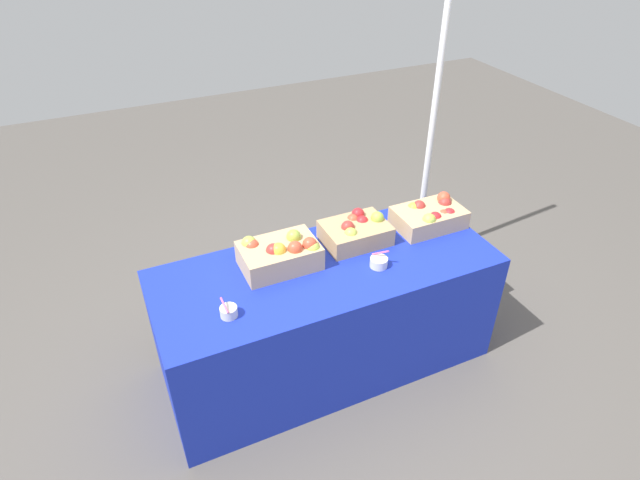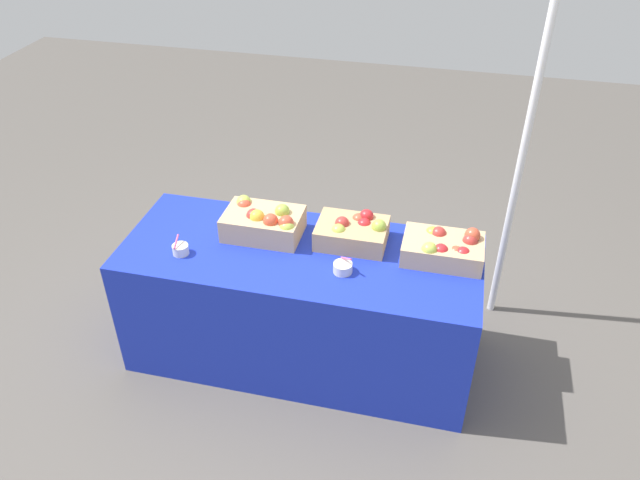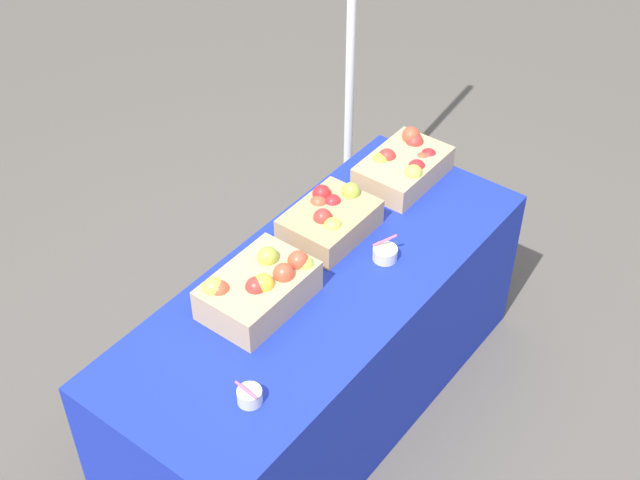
{
  "view_description": "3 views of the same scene",
  "coord_description": "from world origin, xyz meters",
  "px_view_note": "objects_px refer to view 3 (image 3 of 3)",
  "views": [
    {
      "loc": [
        -0.99,
        -2.07,
        2.5
      ],
      "look_at": [
        -0.02,
        0.04,
        0.89
      ],
      "focal_mm": 29.69,
      "sensor_mm": 36.0,
      "label": 1
    },
    {
      "loc": [
        0.71,
        -2.55,
        2.68
      ],
      "look_at": [
        0.11,
        -0.02,
        0.84
      ],
      "focal_mm": 35.05,
      "sensor_mm": 36.0,
      "label": 2
    },
    {
      "loc": [
        -1.94,
        -1.49,
        3.06
      ],
      "look_at": [
        -0.02,
        -0.02,
        0.97
      ],
      "focal_mm": 49.78,
      "sensor_mm": 36.0,
      "label": 3
    }
  ],
  "objects_px": {
    "apple_crate_right": "(260,287)",
    "sample_bowl_near": "(385,253)",
    "apple_crate_left": "(405,166)",
    "apple_crate_middle": "(330,219)",
    "sample_bowl_mid": "(250,396)",
    "tent_pole": "(351,31)"
  },
  "relations": [
    {
      "from": "sample_bowl_near",
      "to": "sample_bowl_mid",
      "type": "bearing_deg",
      "value": -177.06
    },
    {
      "from": "apple_crate_middle",
      "to": "sample_bowl_near",
      "type": "distance_m",
      "value": 0.27
    },
    {
      "from": "apple_crate_middle",
      "to": "sample_bowl_near",
      "type": "height_order",
      "value": "apple_crate_middle"
    },
    {
      "from": "apple_crate_left",
      "to": "apple_crate_right",
      "type": "height_order",
      "value": "apple_crate_right"
    },
    {
      "from": "apple_crate_right",
      "to": "sample_bowl_near",
      "type": "relative_size",
      "value": 3.95
    },
    {
      "from": "apple_crate_middle",
      "to": "tent_pole",
      "type": "bearing_deg",
      "value": 31.36
    },
    {
      "from": "apple_crate_middle",
      "to": "apple_crate_right",
      "type": "relative_size",
      "value": 0.89
    },
    {
      "from": "apple_crate_right",
      "to": "sample_bowl_near",
      "type": "height_order",
      "value": "apple_crate_right"
    },
    {
      "from": "sample_bowl_mid",
      "to": "tent_pole",
      "type": "xyz_separation_m",
      "value": [
        1.68,
        0.82,
        0.36
      ]
    },
    {
      "from": "apple_crate_left",
      "to": "sample_bowl_near",
      "type": "relative_size",
      "value": 3.89
    },
    {
      "from": "apple_crate_left",
      "to": "apple_crate_right",
      "type": "distance_m",
      "value": 0.97
    },
    {
      "from": "apple_crate_left",
      "to": "sample_bowl_near",
      "type": "xyz_separation_m",
      "value": [
        -0.48,
        -0.23,
        -0.04
      ]
    },
    {
      "from": "apple_crate_left",
      "to": "apple_crate_middle",
      "type": "height_order",
      "value": "apple_crate_left"
    },
    {
      "from": "apple_crate_left",
      "to": "apple_crate_middle",
      "type": "xyz_separation_m",
      "value": [
        -0.48,
        0.04,
        0.0
      ]
    },
    {
      "from": "tent_pole",
      "to": "sample_bowl_near",
      "type": "bearing_deg",
      "value": -136.95
    },
    {
      "from": "apple_crate_left",
      "to": "apple_crate_right",
      "type": "bearing_deg",
      "value": -179.82
    },
    {
      "from": "apple_crate_right",
      "to": "sample_bowl_mid",
      "type": "height_order",
      "value": "apple_crate_right"
    },
    {
      "from": "apple_crate_left",
      "to": "sample_bowl_mid",
      "type": "relative_size",
      "value": 4.27
    },
    {
      "from": "apple_crate_middle",
      "to": "sample_bowl_mid",
      "type": "height_order",
      "value": "apple_crate_middle"
    },
    {
      "from": "apple_crate_left",
      "to": "sample_bowl_near",
      "type": "distance_m",
      "value": 0.54
    },
    {
      "from": "sample_bowl_near",
      "to": "sample_bowl_mid",
      "type": "xyz_separation_m",
      "value": [
        -0.85,
        -0.04,
        0.0
      ]
    },
    {
      "from": "apple_crate_left",
      "to": "tent_pole",
      "type": "relative_size",
      "value": 0.18
    }
  ]
}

